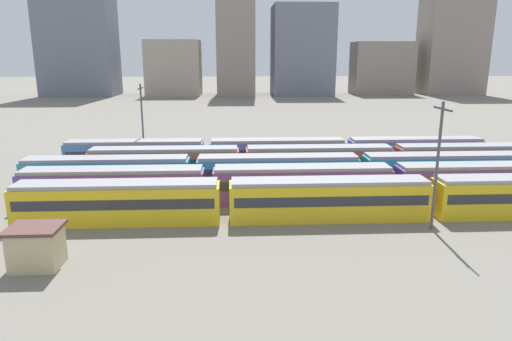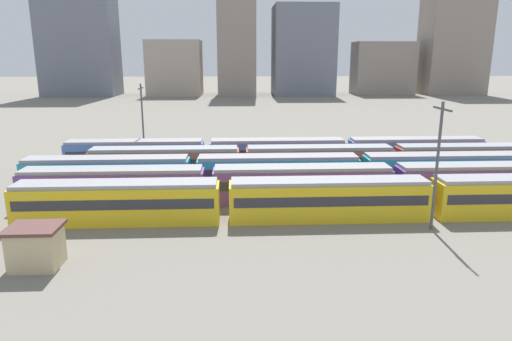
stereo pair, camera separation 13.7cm
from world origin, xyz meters
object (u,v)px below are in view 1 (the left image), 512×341
Objects in this scene: train_track_4 at (277,153)px; catenary_pole_0 at (438,161)px; signal_hut at (36,247)px; train_track_1 at (483,181)px; catenary_pole_1 at (142,120)px; train_track_2 at (442,169)px.

catenary_pole_0 is at bearing -65.04° from train_track_4.
catenary_pole_0 is at bearing 10.71° from signal_hut.
train_track_1 is 42.71m from catenary_pole_1.
catenary_pole_0 reaches higher than train_track_2.
train_track_4 is (-19.93, 15.60, -0.00)m from train_track_1.
catenary_pole_1 is 32.97m from signal_hut.
train_track_4 is at bearing 114.96° from catenary_pole_0.
signal_hut is (-30.80, -5.83, -4.48)m from catenary_pole_0.
signal_hut is at bearing -123.67° from train_track_4.
train_track_2 is 1.68× the size of train_track_4.
train_track_1 is at bearing -25.97° from catenary_pole_1.
catenary_pole_1 is at bearing 170.64° from train_track_4.
train_track_4 is at bearing -9.36° from catenary_pole_1.
catenary_pole_0 is (-6.90, -13.39, 4.13)m from train_track_2.
catenary_pole_1 is at bearing 159.70° from train_track_2.
train_track_1 and train_track_4 have the same top height.
catenary_pole_1 reaches higher than train_track_2.
catenary_pole_1 is (-29.36, 26.81, -0.02)m from catenary_pole_0.
train_track_4 is at bearing 56.33° from signal_hut.
catenary_pole_1 is 3.03× the size of signal_hut.
train_track_1 is 8.56× the size of catenary_pole_0.
catenary_pole_1 is at bearing 137.61° from catenary_pole_0.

